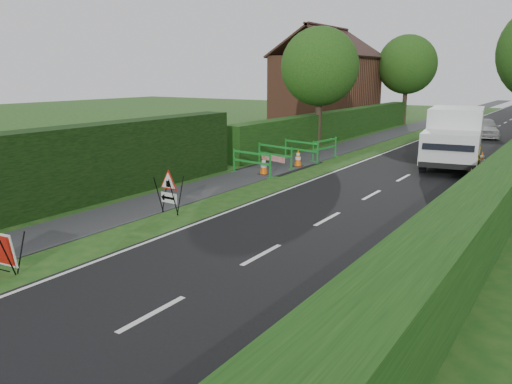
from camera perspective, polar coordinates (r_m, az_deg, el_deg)
The scene contains 21 objects.
ground at distance 12.39m, azimuth -11.75°, elevation -6.22°, with size 120.00×120.00×0.00m, color #174915.
road_surface at distance 43.73m, azimuth 25.82°, elevation 6.67°, with size 6.00×90.00×0.02m, color black.
footpath at distance 44.81m, azimuth 18.82°, elevation 7.42°, with size 2.00×90.00×0.02m, color #2D2D30.
hedge_west_near at distance 16.21m, azimuth -24.35°, elevation -2.49°, with size 1.10×18.00×2.50m, color black.
hedge_west_far at distance 33.24m, azimuth 9.55°, elevation 6.10°, with size 1.00×24.00×1.80m, color #14380F.
house_west at distance 42.36m, azimuth 7.95°, elevation 11.61°, with size 7.50×7.40×7.88m.
tree_nw at distance 29.20m, azimuth 7.31°, elevation 14.01°, with size 4.40×4.40×6.70m.
tree_fw at distance 44.10m, azimuth 16.89°, elevation 13.76°, with size 4.80×4.80×7.24m.
triangle_sign at distance 14.96m, azimuth -10.05°, elevation 0.40°, with size 0.80×0.80×1.14m.
works_van at distance 24.08m, azimuth 21.67°, elevation 5.93°, with size 3.04×5.95×2.59m.
traffic_cone_0 at distance 19.69m, azimuth 23.31°, elevation 1.42°, with size 0.38×0.38×0.79m.
traffic_cone_1 at distance 21.61m, azimuth 24.27°, elevation 2.31°, with size 0.38×0.38×0.79m.
traffic_cone_2 at distance 24.00m, azimuth 24.40°, elevation 3.29°, with size 0.38×0.38×0.79m.
traffic_cone_3 at distance 20.73m, azimuth 0.89°, elevation 3.07°, with size 0.38×0.38×0.79m.
traffic_cone_4 at distance 22.63m, azimuth 4.83°, elevation 3.89°, with size 0.38×0.38×0.79m.
ped_barrier_0 at distance 20.57m, azimuth -0.51°, elevation 3.66°, with size 2.09×0.61×1.00m.
ped_barrier_1 at distance 22.50m, azimuth 2.18°, elevation 4.49°, with size 2.09×0.78×1.00m.
ped_barrier_2 at distance 24.00m, azimuth 5.19°, elevation 5.00°, with size 2.09×0.77×1.00m.
ped_barrier_3 at distance 24.72m, azimuth 7.87°, elevation 5.18°, with size 0.59×2.09×1.00m.
redwhite_plank at distance 22.20m, azimuth 1.95°, elevation 2.72°, with size 1.50×0.04×0.25m, color red.
hatchback_car at distance 36.24m, azimuth 24.68°, elevation 6.68°, with size 1.52×3.77×1.28m, color silver.
Camera 1 is at (8.41, -8.14, 4.09)m, focal length 35.00 mm.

